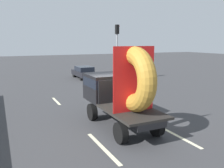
{
  "coord_description": "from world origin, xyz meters",
  "views": [
    {
      "loc": [
        -5.11,
        -10.03,
        3.96
      ],
      "look_at": [
        -0.14,
        0.41,
        1.89
      ],
      "focal_mm": 38.33,
      "sensor_mm": 36.0,
      "label": 1
    }
  ],
  "objects": [
    {
      "name": "flatbed_truck",
      "position": [
        -0.14,
        -0.35,
        1.78
      ],
      "size": [
        2.02,
        5.01,
        3.77
      ],
      "color": "black",
      "rests_on": "ground_plane"
    },
    {
      "name": "lane_dash_left_far",
      "position": [
        -1.8,
        5.62,
        0.0
      ],
      "size": [
        0.16,
        2.11,
        0.01
      ],
      "primitive_type": "cube",
      "rotation": [
        0.0,
        0.0,
        1.57
      ],
      "color": "beige",
      "rests_on": "ground_plane"
    },
    {
      "name": "distant_sedan",
      "position": [
        3.18,
        14.36,
        0.7
      ],
      "size": [
        1.7,
        3.97,
        1.3
      ],
      "color": "black",
      "rests_on": "ground_plane"
    },
    {
      "name": "lane_dash_right_near",
      "position": [
        1.52,
        -2.53,
        0.0
      ],
      "size": [
        0.16,
        2.88,
        0.01
      ],
      "primitive_type": "cube",
      "rotation": [
        0.0,
        0.0,
        1.57
      ],
      "color": "beige",
      "rests_on": "ground_plane"
    },
    {
      "name": "traffic_light",
      "position": [
        5.68,
        11.45,
        3.65
      ],
      "size": [
        0.42,
        0.36,
        5.56
      ],
      "color": "gray",
      "rests_on": "ground_plane"
    },
    {
      "name": "ground_plane",
      "position": [
        0.0,
        0.0,
        0.0
      ],
      "size": [
        120.0,
        120.0,
        0.0
      ],
      "primitive_type": "plane",
      "color": "#38383A"
    },
    {
      "name": "lane_dash_left_near",
      "position": [
        -1.8,
        -2.26,
        0.0
      ],
      "size": [
        0.16,
        2.98,
        0.01
      ],
      "primitive_type": "cube",
      "rotation": [
        0.0,
        0.0,
        1.57
      ],
      "color": "beige",
      "rests_on": "ground_plane"
    },
    {
      "name": "lane_dash_right_far",
      "position": [
        1.52,
        5.37,
        0.0
      ],
      "size": [
        0.16,
        2.17,
        0.01
      ],
      "primitive_type": "cube",
      "rotation": [
        0.0,
        0.0,
        1.57
      ],
      "color": "beige",
      "rests_on": "ground_plane"
    }
  ]
}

